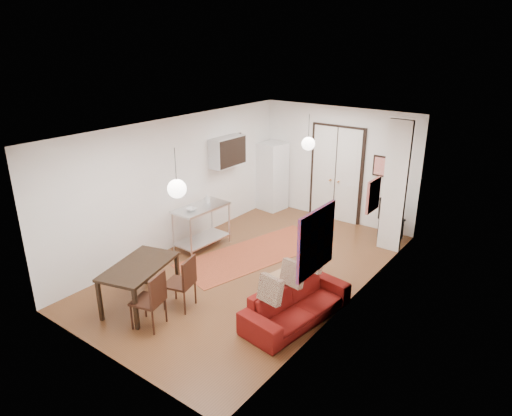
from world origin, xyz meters
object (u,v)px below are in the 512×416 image
Objects in this scene: dining_chair_far at (152,293)px; black_side_chair at (394,214)px; dining_chair_near at (183,276)px; fridge at (272,176)px; sofa at (297,303)px; kitchen_counter at (202,221)px; dining_table at (139,269)px; coffee_table at (288,282)px.

dining_chair_far is 6.04m from black_side_chair.
dining_chair_near is 1.00× the size of dining_chair_far.
sofa is at bearing -43.44° from fridge.
sofa is 1.57× the size of kitchen_counter.
coffee_table is at bearing 42.39° from dining_table.
coffee_table is at bearing -44.39° from fridge.
sofa is 4.26m from black_side_chair.
coffee_table is 0.88× the size of dining_chair_far.
sofa is 5.40m from fridge.
kitchen_counter is 2.50m from dining_table.
dining_chair_near is at bearing 93.91° from black_side_chair.
fridge is at bearing 25.64° from black_side_chair.
sofa is at bearing 113.84° from black_side_chair.
sofa is 2.02m from dining_chair_near.
kitchen_counter is at bearing 78.49° from sofa.
sofa is 0.72m from coffee_table.
fridge is 3.42m from black_side_chair.
dining_chair_near is (-1.33, -1.31, 0.26)m from coffee_table.
dining_chair_far is at bearing -60.16° from kitchen_counter.
fridge reaches higher than sofa.
kitchen_counter is 0.83× the size of dining_table.
coffee_table is at bearing 106.03° from black_side_chair.
coffee_table is 2.42m from dining_chair_far.
dining_chair_far is at bearing -67.32° from fridge.
black_side_chair reaches higher than dining_chair_far.
black_side_chair is at bearing 144.21° from dining_chair_near.
coffee_table is 0.88× the size of dining_chair_near.
coffee_table is at bearing 53.35° from sofa.
coffee_table is 0.46× the size of fridge.
coffee_table is 2.77m from kitchen_counter.
dining_table is 6.02m from black_side_chair.
black_side_chair is (3.40, 0.09, -0.34)m from fridge.
fridge reaches higher than black_side_chair.
dining_table is at bearing 125.17° from sofa.
kitchen_counter reaches higher than coffee_table.
kitchen_counter is 1.35× the size of dining_chair_near.
dining_table reaches higher than sofa.
kitchen_counter reaches higher than dining_table.
dining_table is 1.63× the size of dining_chair_far.
dining_chair_far is at bearing -22.85° from dining_table.
dining_chair_near is (-1.84, -0.80, 0.26)m from sofa.
kitchen_counter is 1.35× the size of dining_chair_far.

